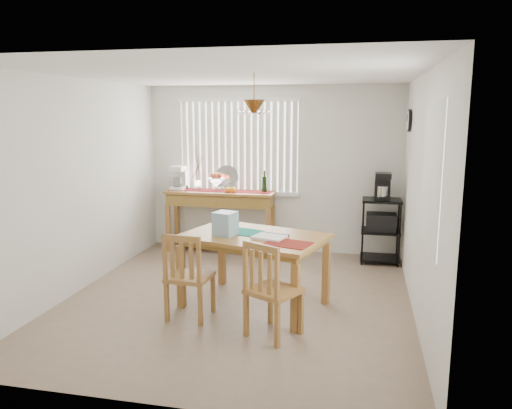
% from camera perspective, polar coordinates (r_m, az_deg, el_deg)
% --- Properties ---
extents(ground, '(4.00, 4.50, 0.01)m').
position_cam_1_polar(ground, '(6.04, -2.07, -10.79)').
color(ground, gray).
extents(room_shell, '(4.20, 4.70, 2.70)m').
position_cam_1_polar(room_shell, '(5.67, -2.11, 5.46)').
color(room_shell, silver).
rests_on(room_shell, ground).
extents(sideboard, '(1.72, 0.49, 0.97)m').
position_cam_1_polar(sideboard, '(7.89, -4.03, -0.20)').
color(sideboard, '#A37137').
rests_on(sideboard, ground).
extents(sideboard_items, '(1.64, 0.41, 0.74)m').
position_cam_1_polar(sideboard_items, '(7.93, -6.12, 2.72)').
color(sideboard_items, maroon).
rests_on(sideboard_items, sideboard).
extents(wire_cart, '(0.56, 0.45, 0.95)m').
position_cam_1_polar(wire_cart, '(7.53, 14.08, -2.24)').
color(wire_cart, black).
rests_on(wire_cart, ground).
extents(cart_items, '(0.22, 0.27, 0.39)m').
position_cam_1_polar(cart_items, '(7.44, 14.27, 1.97)').
color(cart_items, black).
rests_on(cart_items, wire_cart).
extents(dining_table, '(1.77, 1.39, 0.83)m').
position_cam_1_polar(dining_table, '(5.64, -0.22, -4.43)').
color(dining_table, '#A37137').
rests_on(dining_table, ground).
extents(table_items, '(1.17, 0.87, 0.27)m').
position_cam_1_polar(table_items, '(5.55, -2.25, -2.61)').
color(table_items, '#167F6B').
rests_on(table_items, dining_table).
extents(chair_left, '(0.47, 0.47, 0.96)m').
position_cam_1_polar(chair_left, '(5.40, -7.75, -8.16)').
color(chair_left, '#A37137').
rests_on(chair_left, ground).
extents(chair_right, '(0.61, 0.61, 0.98)m').
position_cam_1_polar(chair_right, '(4.93, 1.74, -9.78)').
color(chair_right, '#A37137').
rests_on(chair_right, ground).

